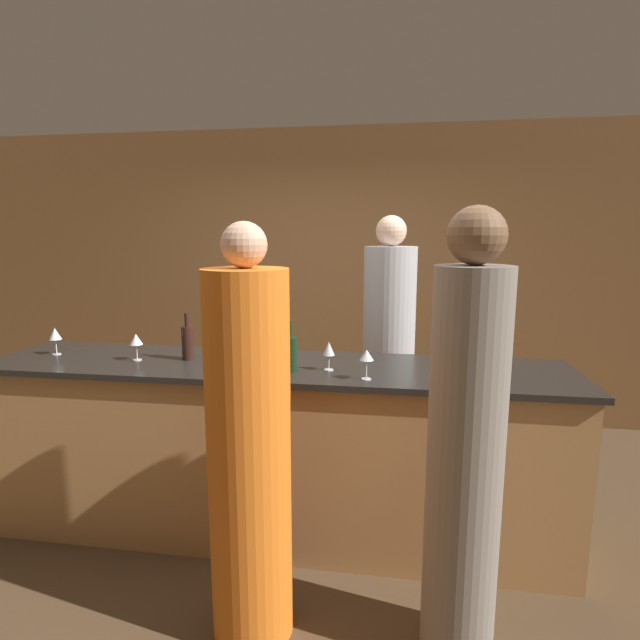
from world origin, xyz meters
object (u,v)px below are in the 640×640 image
object	(u,v)px
guest_0	(249,453)
guest_1	(465,454)
wine_bottle_2	(188,342)
wine_bottle_1	(494,350)
bartender	(388,362)
wine_bottle_0	(290,353)

from	to	relation	value
guest_0	guest_1	size ratio (longest dim) A/B	0.97
guest_0	guest_1	bearing A→B (deg)	2.09
guest_1	wine_bottle_2	bearing A→B (deg)	153.46
guest_0	wine_bottle_1	size ratio (longest dim) A/B	6.62
bartender	wine_bottle_0	bearing A→B (deg)	59.73
guest_1	wine_bottle_0	xyz separation A→B (m)	(-0.87, 0.61, 0.25)
wine_bottle_0	wine_bottle_2	size ratio (longest dim) A/B	1.00
wine_bottle_2	guest_0	bearing A→B (deg)	-52.31
guest_0	wine_bottle_0	world-z (taller)	guest_0
bartender	guest_1	world-z (taller)	bartender
guest_1	wine_bottle_0	distance (m)	1.09
wine_bottle_2	wine_bottle_0	bearing A→B (deg)	-13.12
bartender	wine_bottle_1	xyz separation A→B (m)	(0.59, -0.69, 0.27)
guest_1	wine_bottle_2	size ratio (longest dim) A/B	6.78
wine_bottle_0	guest_1	bearing A→B (deg)	-35.12
wine_bottle_1	guest_1	bearing A→B (deg)	-106.81
wine_bottle_0	wine_bottle_1	size ratio (longest dim) A/B	1.00
bartender	wine_bottle_0	world-z (taller)	bartender
guest_0	wine_bottle_2	xyz separation A→B (m)	(-0.62, 0.80, 0.30)
wine_bottle_2	wine_bottle_1	bearing A→B (deg)	1.66
wine_bottle_0	wine_bottle_2	distance (m)	0.68
guest_1	wine_bottle_2	distance (m)	1.73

